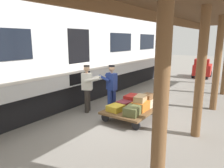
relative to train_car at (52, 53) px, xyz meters
name	(u,v)px	position (x,y,z in m)	size (l,w,h in m)	color
ground_plane	(130,120)	(-3.68, 0.00, -2.06)	(60.00, 60.00, 0.00)	gray
platform_canopy	(203,12)	(-5.66, 0.00, 1.18)	(3.20, 16.93, 3.56)	brown
train_car	(52,53)	(0.00, 0.00, 0.00)	(3.02, 16.39, 4.00)	silver
luggage_cart	(132,110)	(-3.66, -0.14, -1.76)	(1.38, 1.88, 0.35)	brown
suitcase_red_plastic	(132,99)	(-3.35, -0.66, -1.57)	(0.37, 0.58, 0.30)	#AD231E
suitcase_orange_carryall	(141,106)	(-3.97, -0.14, -1.57)	(0.42, 0.58, 0.28)	#CC6B23
suitcase_cream_canvas	(147,102)	(-3.97, -0.66, -1.59)	(0.48, 0.46, 0.25)	beige
suitcase_olive_duffel	(133,110)	(-3.97, 0.38, -1.58)	(0.41, 0.60, 0.27)	brown
suitcase_yellow_case	(116,108)	(-3.35, 0.38, -1.62)	(0.44, 0.48, 0.19)	gold
suitcase_burgundy_valise	(124,104)	(-3.35, -0.14, -1.62)	(0.41, 0.45, 0.19)	maroon
suitcase_brown_leather	(148,96)	(-3.97, -0.68, -1.38)	(0.33, 0.43, 0.16)	brown
suitcase_tan_vintage	(140,98)	(-3.95, -0.16, -1.33)	(0.30, 0.54, 0.19)	tan
porter_in_overalls	(111,87)	(-2.70, -0.32, -1.14)	(0.71, 0.51, 1.70)	navy
porter_by_door	(88,87)	(-2.02, 0.18, -1.14)	(0.74, 0.61, 1.70)	#332D28
baggage_tug	(202,69)	(-3.88, -9.57, -1.43)	(1.27, 1.81, 1.30)	#B21E19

